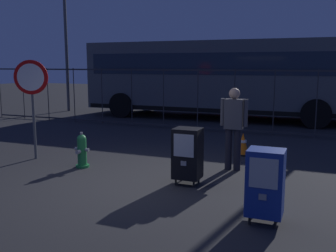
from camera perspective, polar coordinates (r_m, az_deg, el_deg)
ground_plane at (r=7.01m, az=-6.06°, el=-8.60°), size 60.00×60.00×0.00m
fire_hydrant at (r=8.19m, az=-12.69°, el=-3.61°), size 0.33×0.32×0.75m
newspaper_box_primary at (r=6.82m, az=2.92°, el=-4.08°), size 0.48×0.42×1.02m
newspaper_box_secondary at (r=5.33m, az=14.28°, el=-8.14°), size 0.48×0.42×1.02m
stop_sign at (r=9.06m, az=-19.62°, el=5.28°), size 0.71×0.31×2.23m
pedestrian at (r=7.79m, az=9.74°, el=0.29°), size 0.55×0.22×1.67m
traffic_cone at (r=9.27m, az=11.09°, el=-2.66°), size 0.36×0.36×0.53m
fence_barrier at (r=12.28m, az=7.11°, el=3.89°), size 18.03×0.04×2.00m
bus_near at (r=15.32m, az=7.55°, el=7.50°), size 10.52×2.83×3.00m
bus_far at (r=19.70m, az=18.89°, el=7.44°), size 10.67×3.46×3.00m
street_light_near_left at (r=18.42m, az=-15.11°, el=16.41°), size 0.32×0.32×7.96m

